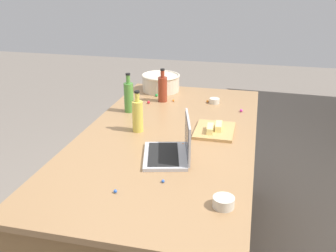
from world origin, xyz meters
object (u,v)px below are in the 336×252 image
object	(u,v)px
butter_stick_left	(210,129)
ramekin_small	(214,101)
bottle_soy	(163,88)
bottle_olive	(129,96)
ramekin_medium	(224,202)
butter_stick_right	(219,126)
bottle_oil	(138,115)
cutting_board	(215,130)
laptop	(173,149)
mixing_bowl_large	(161,82)

from	to	relation	value
butter_stick_left	ramekin_small	world-z (taller)	butter_stick_left
bottle_soy	bottle_olive	world-z (taller)	bottle_olive
bottle_olive	ramekin_medium	size ratio (longest dim) A/B	3.00
butter_stick_right	ramekin_medium	size ratio (longest dim) A/B	1.22
bottle_oil	butter_stick_right	bearing A→B (deg)	101.85
cutting_board	ramekin_medium	bearing A→B (deg)	9.46
laptop	mixing_bowl_large	distance (m)	1.19
mixing_bowl_large	butter_stick_right	distance (m)	0.93
butter_stick_left	bottle_oil	bearing A→B (deg)	-83.15
mixing_bowl_large	bottle_soy	bearing A→B (deg)	17.23
bottle_olive	cutting_board	size ratio (longest dim) A/B	0.93
ramekin_small	bottle_soy	bearing A→B (deg)	-83.70
butter_stick_left	ramekin_small	size ratio (longest dim) A/B	1.48
ramekin_small	ramekin_medium	size ratio (longest dim) A/B	0.82
mixing_bowl_large	ramekin_small	distance (m)	0.51
laptop	mixing_bowl_large	size ratio (longest dim) A/B	1.15
mixing_bowl_large	ramekin_small	xyz separation A→B (m)	(0.22, 0.46, -0.05)
butter_stick_right	ramekin_small	world-z (taller)	butter_stick_right
mixing_bowl_large	cutting_board	bearing A→B (deg)	35.00
butter_stick_right	ramekin_small	xyz separation A→B (m)	(-0.53, -0.09, -0.02)
laptop	bottle_olive	distance (m)	0.75
cutting_board	bottle_soy	bearing A→B (deg)	-137.84
butter_stick_left	bottle_soy	bearing A→B (deg)	-141.61
laptop	bottle_soy	world-z (taller)	bottle_soy
butter_stick_left	ramekin_small	distance (m)	0.58
bottle_olive	ramekin_medium	xyz separation A→B (m)	(0.99, 0.74, -0.09)
bottle_olive	cutting_board	xyz separation A→B (m)	(0.22, 0.61, -0.10)
bottle_soy	cutting_board	size ratio (longest dim) A/B	0.85
mixing_bowl_large	cutting_board	world-z (taller)	mixing_bowl_large
mixing_bowl_large	bottle_oil	world-z (taller)	bottle_oil
laptop	ramekin_medium	xyz separation A→B (m)	(0.39, 0.30, -0.02)
cutting_board	mixing_bowl_large	bearing A→B (deg)	-145.00
ramekin_small	bottle_oil	bearing A→B (deg)	-31.58
ramekin_medium	cutting_board	bearing A→B (deg)	-170.54
laptop	ramekin_small	size ratio (longest dim) A/B	4.78
butter_stick_left	butter_stick_right	bearing A→B (deg)	136.79
cutting_board	ramekin_small	xyz separation A→B (m)	(-0.53, -0.07, 0.01)
butter_stick_right	butter_stick_left	bearing A→B (deg)	-43.21
ramekin_small	cutting_board	bearing A→B (deg)	7.00
bottle_oil	butter_stick_left	distance (m)	0.44
bottle_oil	ramekin_medium	size ratio (longest dim) A/B	2.80
bottle_olive	mixing_bowl_large	bearing A→B (deg)	170.56
laptop	mixing_bowl_large	xyz separation A→B (m)	(-1.14, -0.35, 0.02)
butter_stick_left	ramekin_small	xyz separation A→B (m)	(-0.58, -0.04, -0.02)
bottle_soy	cutting_board	bearing A→B (deg)	42.16
bottle_olive	ramekin_small	size ratio (longest dim) A/B	3.64
bottle_oil	mixing_bowl_large	bearing A→B (deg)	-174.96
bottle_oil	ramekin_medium	xyz separation A→B (m)	(0.68, 0.58, -0.08)
laptop	cutting_board	size ratio (longest dim) A/B	1.22
butter_stick_left	ramekin_medium	bearing A→B (deg)	11.69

